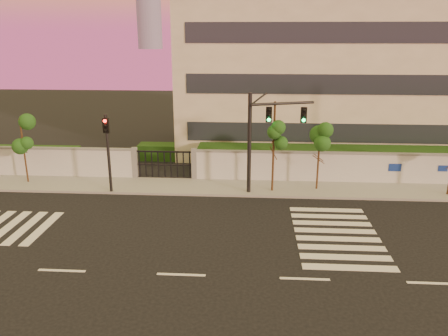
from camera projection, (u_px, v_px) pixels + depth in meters
The scene contains 11 objects.
ground at pixel (181, 275), 17.79m from camera, with size 120.00×120.00×0.00m, color black.
sidewalk at pixel (207, 187), 27.79m from camera, with size 60.00×3.00×0.15m, color gray.
perimeter_wall at pixel (211, 165), 28.92m from camera, with size 60.00×0.36×2.20m.
hedge_row at pixel (229, 158), 31.54m from camera, with size 41.00×4.25×1.80m.
institutional_building at pixel (327, 75), 36.40m from camera, with size 24.40×12.40×12.25m.
road_markings at pixel (161, 233), 21.47m from camera, with size 57.00×7.62×0.02m.
street_tree_c at pixel (22, 136), 27.69m from camera, with size 1.29×1.03×4.33m.
street_tree_d at pixel (275, 127), 25.84m from camera, with size 1.64×1.31×5.64m.
street_tree_e at pixel (320, 144), 26.47m from camera, with size 1.45×1.15×4.13m.
traffic_signal_main at pixel (263, 132), 25.58m from camera, with size 3.84×1.33×6.19m.
traffic_signal_secondary at pixel (108, 144), 25.95m from camera, with size 0.38×0.36×4.93m.
Camera 1 is at (2.75, -15.58, 9.40)m, focal length 35.00 mm.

